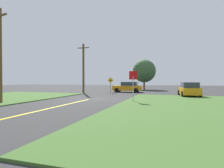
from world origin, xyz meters
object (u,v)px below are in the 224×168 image
car_on_crossroad (189,89)px  utility_pole_near (0,54)px  stop_sign (133,80)px  car_approaching_junction (128,87)px  utility_pole_mid (83,68)px  oak_tree_left (144,71)px  direction_sign (111,83)px

car_on_crossroad → utility_pole_near: size_ratio=0.54×
stop_sign → utility_pole_near: utility_pole_near is taller
car_on_crossroad → utility_pole_near: utility_pole_near is taller
car_on_crossroad → car_approaching_junction: bearing=49.1°
stop_sign → car_on_crossroad: stop_sign is taller
utility_pole_mid → car_approaching_junction: bearing=32.2°
stop_sign → utility_pole_mid: 13.31m
stop_sign → utility_pole_near: (-9.71, -4.25, 2.02)m
car_approaching_junction → oak_tree_left: 9.92m
utility_pole_near → car_approaching_junction: bearing=69.8°
stop_sign → car_on_crossroad: bearing=-114.5°
utility_pole_near → oak_tree_left: 27.86m
stop_sign → car_approaching_junction: bearing=-64.8°
stop_sign → car_on_crossroad: size_ratio=0.65×
car_on_crossroad → direction_sign: 10.70m
utility_pole_near → oak_tree_left: size_ratio=1.21×
oak_tree_left → car_approaching_junction: bearing=-98.3°
utility_pole_near → utility_pole_mid: (0.49, 13.67, -0.11)m
utility_pole_near → direction_sign: utility_pole_near is taller
stop_sign → utility_pole_mid: bearing=-34.5°
car_on_crossroad → direction_sign: size_ratio=1.74×
oak_tree_left → utility_pole_near: bearing=-106.2°
car_on_crossroad → direction_sign: bearing=69.2°
car_on_crossroad → oak_tree_left: bearing=19.3°
stop_sign → direction_sign: size_ratio=1.13×
car_approaching_junction → utility_pole_near: size_ratio=0.60×
stop_sign → oak_tree_left: (-1.94, 22.50, 1.97)m
oak_tree_left → car_on_crossroad: bearing=-65.4°
oak_tree_left → utility_pole_mid: bearing=-119.1°
utility_pole_near → utility_pole_mid: utility_pole_near is taller
stop_sign → car_on_crossroad: 8.82m
utility_pole_mid → oak_tree_left: utility_pole_mid is taller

